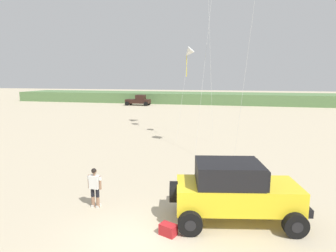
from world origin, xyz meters
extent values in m
plane|color=#C1B293|center=(0.00, 0.00, 0.00)|extent=(220.00, 220.00, 0.00)
cube|color=#567A47|center=(0.99, 51.17, 1.03)|extent=(90.00, 9.89, 2.06)
cube|color=yellow|center=(3.05, 2.10, 1.01)|extent=(4.67, 2.66, 0.90)
cube|color=yellow|center=(4.67, 2.42, 1.38)|extent=(1.41, 1.87, 0.12)
cube|color=black|center=(2.71, 2.03, 1.86)|extent=(2.60, 2.17, 0.80)
cube|color=black|center=(3.89, 2.27, 1.82)|extent=(0.42, 1.66, 0.72)
cube|color=black|center=(5.29, 2.54, 0.74)|extent=(0.55, 1.81, 0.28)
cylinder|color=black|center=(0.78, 1.65, 1.11)|extent=(0.44, 0.82, 0.77)
cylinder|color=black|center=(4.57, 3.45, 0.42)|extent=(0.88, 0.46, 0.84)
cylinder|color=black|center=(4.57, 3.45, 0.42)|extent=(0.43, 0.39, 0.38)
cylinder|color=black|center=(4.97, 1.43, 0.42)|extent=(0.88, 0.46, 0.84)
cylinder|color=black|center=(4.97, 1.43, 0.42)|extent=(0.43, 0.39, 0.38)
cylinder|color=black|center=(1.14, 2.77, 0.42)|extent=(0.88, 0.46, 0.84)
cylinder|color=black|center=(1.14, 2.77, 0.42)|extent=(0.43, 0.39, 0.38)
cylinder|color=black|center=(1.54, 0.75, 0.42)|extent=(0.88, 0.46, 0.84)
cylinder|color=black|center=(1.54, 0.75, 0.42)|extent=(0.43, 0.39, 0.38)
cylinder|color=#8C664C|center=(-2.68, 1.95, 0.25)|extent=(0.14, 0.14, 0.49)
cylinder|color=black|center=(-2.68, 1.95, 0.64)|extent=(0.15, 0.15, 0.36)
cube|color=silver|center=(-2.68, 1.99, 0.05)|extent=(0.12, 0.26, 0.10)
cylinder|color=#8C664C|center=(-2.46, 1.94, 0.25)|extent=(0.14, 0.14, 0.49)
cylinder|color=black|center=(-2.46, 1.94, 0.64)|extent=(0.15, 0.15, 0.36)
cube|color=silver|center=(-2.46, 1.98, 0.05)|extent=(0.12, 0.26, 0.10)
cube|color=silver|center=(-2.57, 1.95, 1.09)|extent=(0.41, 0.28, 0.54)
cylinder|color=#8C664C|center=(-2.82, 1.96, 1.08)|extent=(0.09, 0.09, 0.56)
cylinder|color=silver|center=(-2.82, 1.96, 1.27)|extent=(0.11, 0.11, 0.16)
cylinder|color=#8C664C|center=(-2.31, 1.94, 1.08)|extent=(0.09, 0.09, 0.56)
cylinder|color=silver|center=(-2.31, 1.94, 1.27)|extent=(0.11, 0.11, 0.16)
cylinder|color=#8C664C|center=(-2.57, 1.95, 1.40)|extent=(0.10, 0.10, 0.08)
sphere|color=#8C664C|center=(-2.57, 1.95, 1.54)|extent=(0.21, 0.21, 0.21)
sphere|color=black|center=(-2.57, 1.93, 1.56)|extent=(0.21, 0.21, 0.21)
cube|color=#B21E23|center=(0.81, 0.60, 0.19)|extent=(0.65, 0.54, 0.38)
cube|color=black|center=(-14.98, 43.15, 0.76)|extent=(4.62, 1.96, 0.76)
cube|color=black|center=(-14.43, 43.16, 1.56)|extent=(1.62, 1.82, 0.84)
cylinder|color=black|center=(-13.15, 44.22, 0.38)|extent=(0.76, 0.27, 0.76)
cylinder|color=black|center=(-13.12, 42.12, 0.38)|extent=(0.76, 0.27, 0.76)
cylinder|color=black|center=(-16.85, 44.18, 0.38)|extent=(0.76, 0.27, 0.76)
cylinder|color=black|center=(-16.82, 42.08, 0.38)|extent=(0.76, 0.27, 0.76)
cylinder|color=silver|center=(0.80, 12.89, 7.80)|extent=(0.89, 4.36, 15.49)
cylinder|color=silver|center=(3.48, 9.26, 6.43)|extent=(1.13, 1.13, 12.77)
cylinder|color=silver|center=(0.73, 16.20, 7.72)|extent=(1.11, 2.63, 15.33)
cone|color=white|center=(-1.00, 15.88, 7.30)|extent=(1.14, 0.99, 1.17)
cylinder|color=yellow|center=(-1.15, 15.88, 6.21)|extent=(0.05, 0.08, 1.76)
cylinder|color=silver|center=(-1.33, 14.98, 3.67)|extent=(0.68, 1.82, 7.25)
camera|label=1|loc=(2.80, -7.98, 5.27)|focal=30.18mm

